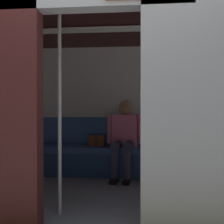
% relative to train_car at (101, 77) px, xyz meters
% --- Properties ---
extents(train_car, '(6.40, 2.53, 2.19)m').
position_rel_train_car_xyz_m(train_car, '(0.00, 0.00, 0.00)').
color(train_car, silver).
rests_on(train_car, ground_plane).
extents(bench_seat, '(3.06, 0.44, 0.46)m').
position_rel_train_car_xyz_m(bench_seat, '(-0.05, -0.93, -1.08)').
color(bench_seat, '#38609E').
rests_on(bench_seat, ground_plane).
extents(person_seated, '(0.55, 0.70, 1.18)m').
position_rel_train_car_xyz_m(person_seated, '(-0.24, -0.87, -0.75)').
color(person_seated, pink).
rests_on(person_seated, ground_plane).
extents(handbag, '(0.26, 0.15, 0.17)m').
position_rel_train_car_xyz_m(handbag, '(0.21, -1.01, -0.89)').
color(handbag, brown).
rests_on(handbag, bench_seat).
extents(book, '(0.19, 0.25, 0.03)m').
position_rel_train_car_xyz_m(book, '(-0.64, -0.95, -0.96)').
color(book, '#B22D2D').
rests_on(book, bench_seat).
extents(grab_pole_door, '(0.04, 0.04, 2.05)m').
position_rel_train_car_xyz_m(grab_pole_door, '(0.32, 0.71, -0.41)').
color(grab_pole_door, silver).
rests_on(grab_pole_door, ground_plane).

